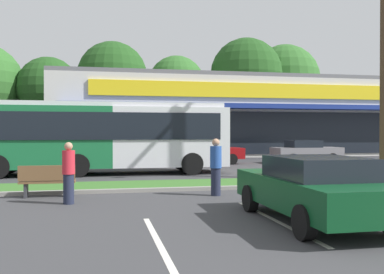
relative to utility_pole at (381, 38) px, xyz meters
The scene contains 19 objects.
grass_median 7.73m from the utility_pole, behind, with size 56.00×2.20×0.12m, color #386B28.
curb_lip 7.82m from the utility_pole, 167.52° to the right, with size 56.00×0.24×0.12m, color gray.
parking_stripe_0 13.76m from the utility_pole, 140.89° to the right, with size 0.12×4.80×0.01m, color silver.
parking_stripe_1 10.94m from the utility_pole, 138.24° to the right, with size 0.12×4.80×0.01m, color silver.
storefront_building 22.38m from the utility_pole, 89.42° to the left, with size 29.54×13.79×6.47m.
tree_mid_left 32.73m from the utility_pole, 118.61° to the left, with size 5.91×5.91×9.14m.
tree_mid 30.54m from the utility_pole, 108.36° to the left, with size 6.94×6.94×10.91m.
tree_mid_right 30.16m from the utility_pole, 95.64° to the left, with size 5.95×5.95×9.92m.
tree_right 29.61m from the utility_pole, 81.33° to the left, with size 7.61×7.61×11.92m.
tree_far_right 34.30m from the utility_pole, 72.43° to the left, with size 8.11×8.11×12.13m.
utility_pole is the anchor object (origin of this frame).
city_bus 12.56m from the utility_pole, 154.67° to the left, with size 11.73×2.66×3.25m.
bus_stop_bench 13.41m from the utility_pole, behind, with size 1.60×0.45×0.95m.
car_1 12.39m from the utility_pole, 113.19° to the left, with size 4.25×2.01×1.44m.
car_2 17.00m from the utility_pole, 139.30° to the left, with size 4.13×1.94×1.47m.
car_3 11.14m from the utility_pole, 80.00° to the left, with size 4.18×1.88×1.42m.
car_4 10.37m from the utility_pole, 133.48° to the right, with size 2.01×4.63×1.41m.
pedestrian_by_pole 12.90m from the utility_pole, 164.95° to the right, with size 0.33×0.33×1.66m.
pedestrian_mid 9.05m from the utility_pole, 161.70° to the right, with size 0.35×0.35×1.73m.
Camera 1 is at (-5.34, -1.22, 1.93)m, focal length 40.85 mm.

